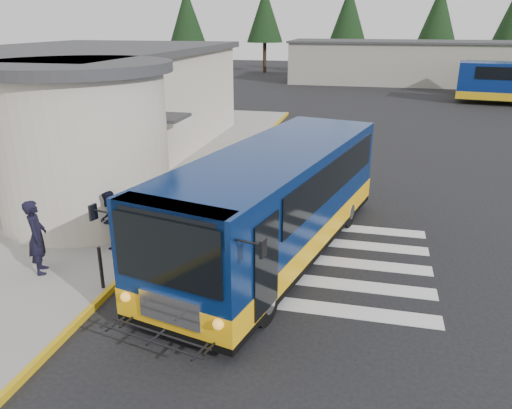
% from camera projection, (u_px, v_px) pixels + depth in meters
% --- Properties ---
extents(ground, '(140.00, 140.00, 0.00)m').
position_uv_depth(ground, '(302.00, 246.00, 14.30)').
color(ground, black).
rests_on(ground, ground).
extents(sidewalk, '(10.00, 34.00, 0.15)m').
position_uv_depth(sidewalk, '(93.00, 181.00, 19.86)').
color(sidewalk, gray).
rests_on(sidewalk, ground).
extents(curb_strip, '(0.12, 34.00, 0.16)m').
position_uv_depth(curb_strip, '(211.00, 190.00, 18.80)').
color(curb_strip, gold).
rests_on(curb_strip, ground).
extents(station_building, '(12.70, 18.70, 4.80)m').
position_uv_depth(station_building, '(83.00, 105.00, 22.05)').
color(station_building, '#BFB4A1').
rests_on(station_building, ground).
extents(crosswalk, '(8.00, 5.35, 0.01)m').
position_uv_depth(crosswalk, '(280.00, 256.00, 13.68)').
color(crosswalk, silver).
rests_on(crosswalk, ground).
extents(depot_building, '(26.40, 8.40, 4.20)m').
position_uv_depth(depot_building, '(421.00, 62.00, 50.65)').
color(depot_building, gray).
rests_on(depot_building, ground).
extents(tree_line, '(58.40, 4.40, 10.00)m').
position_uv_depth(tree_line, '(423.00, 14.00, 56.28)').
color(tree_line, black).
rests_on(tree_line, ground).
extents(transit_bus, '(5.36, 10.71, 2.94)m').
position_uv_depth(transit_bus, '(275.00, 206.00, 13.32)').
color(transit_bus, '#071E53').
rests_on(transit_bus, ground).
extents(pedestrian_a, '(0.74, 0.83, 1.89)m').
position_uv_depth(pedestrian_a, '(37.00, 237.00, 12.19)').
color(pedestrian_a, black).
rests_on(pedestrian_a, sidewalk).
extents(pedestrian_b, '(0.76, 0.90, 1.61)m').
position_uv_depth(pedestrian_b, '(110.00, 220.00, 13.61)').
color(pedestrian_b, black).
rests_on(pedestrian_b, sidewalk).
extents(bollard, '(0.09, 0.09, 1.05)m').
position_uv_depth(bollard, '(101.00, 268.00, 11.58)').
color(bollard, black).
rests_on(bollard, sidewalk).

